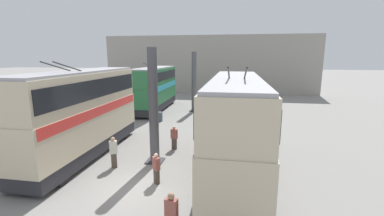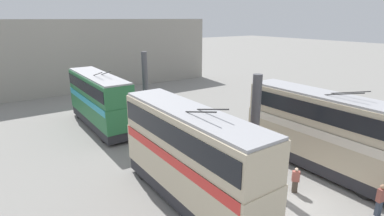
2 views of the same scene
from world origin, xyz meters
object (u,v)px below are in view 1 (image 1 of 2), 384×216
bus_right_near (81,109)px  bus_right_far (155,86)px  person_by_right_row (114,151)px  bus_left_near (235,124)px  person_by_left_row (171,215)px  person_aisle_midway (174,137)px  person_aisle_foreground (156,168)px  oil_drum (160,117)px

bus_right_near → bus_right_far: 14.61m
bus_right_far → person_by_right_row: bearing=-170.6°
bus_left_near → person_by_left_row: 5.65m
person_aisle_midway → person_aisle_foreground: bearing=-155.9°
person_aisle_foreground → bus_right_near: bearing=112.1°
bus_left_near → bus_right_near: bus_right_near is taller
bus_right_far → person_by_left_row: bearing=-161.0°
bus_right_far → oil_drum: size_ratio=11.64×
bus_right_far → person_by_left_row: bus_right_far is taller
bus_right_far → person_aisle_midway: bus_right_far is taller
person_by_right_row → person_aisle_foreground: 3.24m
bus_right_far → person_aisle_midway: (-12.49, -5.30, -1.96)m
person_aisle_foreground → person_aisle_midway: bearing=50.9°
person_aisle_midway → person_aisle_foreground: person_aisle_midway is taller
person_by_left_row → oil_drum: person_by_left_row is taller
bus_left_near → person_aisle_midway: bus_left_near is taller
bus_right_far → oil_drum: bus_right_far is taller
oil_drum → bus_left_near: bearing=-146.7°
person_by_right_row → oil_drum: (10.63, 0.51, -0.51)m
person_aisle_foreground → person_by_right_row: bearing=112.6°
person_aisle_midway → person_by_left_row: size_ratio=0.91×
bus_left_near → person_aisle_midway: size_ratio=6.58×
bus_right_near → oil_drum: size_ratio=11.57×
bus_right_near → person_by_left_row: bearing=-131.7°
person_by_right_row → person_aisle_midway: person_by_right_row is taller
person_aisle_midway → person_by_left_row: bearing=-146.0°
person_by_left_row → person_by_right_row: bearing=51.2°
bus_left_near → bus_right_far: 18.69m
bus_left_near → bus_right_far: bearing=29.9°
bus_left_near → person_aisle_midway: bearing=47.1°
person_by_right_row → oil_drum: size_ratio=1.99×
bus_left_near → bus_right_near: bearing=80.2°
person_by_right_row → person_aisle_midway: bearing=110.3°
oil_drum → person_aisle_foreground: bearing=-164.0°
bus_right_near → bus_right_far: size_ratio=0.99×
person_aisle_midway → oil_drum: bearing=44.9°
person_by_left_row → person_aisle_foreground: bearing=33.7°
bus_right_near → person_by_right_row: (-1.30, -2.63, -2.07)m
bus_right_far → person_aisle_foreground: bus_right_far is taller
bus_right_far → person_aisle_foreground: size_ratio=6.74×
oil_drum → person_aisle_midway: bearing=-156.2°
person_aisle_midway → oil_drum: size_ratio=1.78×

